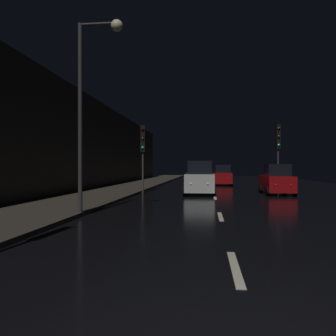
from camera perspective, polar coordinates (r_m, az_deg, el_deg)
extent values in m
cube|color=black|center=(27.74, 7.59, -3.64)|extent=(26.96, 84.00, 0.02)
cube|color=#38332B|center=(28.54, -7.21, -3.36)|extent=(4.40, 84.00, 0.15)
cube|color=#2D2B28|center=(25.99, -14.65, 4.28)|extent=(0.80, 63.00, 7.39)
cube|color=beige|center=(6.46, 11.35, -16.27)|extent=(0.16, 2.20, 0.01)
cube|color=beige|center=(12.63, 8.91, -8.15)|extent=(0.16, 2.20, 0.01)
cube|color=beige|center=(20.07, 8.01, -5.05)|extent=(0.16, 2.20, 0.01)
cube|color=beige|center=(25.66, 7.68, -3.91)|extent=(0.16, 2.20, 0.01)
cube|color=beige|center=(30.19, 7.50, -3.30)|extent=(0.16, 2.20, 0.01)
cube|color=beige|center=(33.37, 7.41, -2.96)|extent=(0.16, 2.20, 0.01)
cylinder|color=#38383A|center=(27.13, 18.22, -0.33)|extent=(0.12, 0.12, 3.19)
cube|color=black|center=(27.23, 18.22, 5.04)|extent=(0.33, 0.36, 1.90)
sphere|color=black|center=(27.12, 18.33, 6.40)|extent=(0.22, 0.22, 0.22)
sphere|color=black|center=(27.05, 18.32, 5.07)|extent=(0.22, 0.22, 0.22)
sphere|color=#19D84C|center=(27.01, 18.32, 3.73)|extent=(0.22, 0.22, 0.22)
cylinder|color=#38383A|center=(23.74, -4.31, -0.78)|extent=(0.12, 0.12, 2.88)
cube|color=black|center=(23.82, -4.31, 4.97)|extent=(0.35, 0.38, 1.90)
sphere|color=black|center=(23.70, -4.34, 6.54)|extent=(0.22, 0.22, 0.22)
sphere|color=black|center=(23.64, -4.34, 5.01)|extent=(0.22, 0.22, 0.22)
sphere|color=#19D84C|center=(23.60, -4.34, 3.48)|extent=(0.22, 0.22, 0.22)
cylinder|color=#2D2D30|center=(12.99, -14.72, 7.92)|extent=(0.16, 0.16, 7.17)
cylinder|color=#2D2D30|center=(13.69, -11.76, 22.89)|extent=(1.40, 0.10, 0.10)
sphere|color=beige|center=(13.47, -8.69, 22.83)|extent=(0.44, 0.44, 0.44)
cube|color=silver|center=(22.61, 5.46, -2.44)|extent=(1.86, 4.34, 1.14)
cube|color=black|center=(22.74, 5.47, 0.10)|extent=(1.58, 2.17, 0.87)
cylinder|color=black|center=(21.12, 7.87, -3.91)|extent=(0.23, 0.66, 0.66)
cylinder|color=black|center=(21.16, 2.91, -3.90)|extent=(0.23, 0.66, 0.66)
cylinder|color=black|center=(24.15, 7.70, -3.39)|extent=(0.23, 0.66, 0.66)
cylinder|color=black|center=(24.18, 3.36, -3.39)|extent=(0.23, 0.66, 0.66)
sphere|color=white|center=(20.48, 6.79, -2.72)|extent=(0.19, 0.19, 0.19)
sphere|color=white|center=(20.50, 3.92, -2.71)|extent=(0.19, 0.19, 0.19)
sphere|color=red|center=(24.73, 6.74, -2.22)|extent=(0.19, 0.19, 0.19)
sphere|color=red|center=(24.75, 4.37, -2.22)|extent=(0.19, 0.19, 0.19)
cube|color=maroon|center=(23.65, 17.99, -2.52)|extent=(1.69, 3.93, 1.03)
cube|color=black|center=(23.49, 18.06, -0.32)|extent=(1.43, 1.97, 0.79)
cylinder|color=black|center=(24.88, 15.49, -3.36)|extent=(0.21, 0.60, 0.60)
cylinder|color=black|center=(25.19, 19.21, -3.32)|extent=(0.21, 0.60, 0.60)
cylinder|color=black|center=(22.17, 16.60, -3.80)|extent=(0.21, 0.60, 0.60)
cylinder|color=black|center=(22.52, 20.75, -3.74)|extent=(0.21, 0.60, 0.60)
sphere|color=slate|center=(25.46, 16.10, -2.33)|extent=(0.17, 0.17, 0.17)
sphere|color=slate|center=(25.63, 18.15, -2.31)|extent=(0.17, 0.17, 0.17)
sphere|color=red|center=(21.68, 17.80, -2.77)|extent=(0.17, 0.17, 0.17)
sphere|color=red|center=(21.88, 20.19, -2.74)|extent=(0.17, 0.17, 0.17)
cube|color=maroon|center=(34.12, 9.25, -1.68)|extent=(1.70, 3.97, 1.04)
cube|color=black|center=(33.96, 9.27, -0.14)|extent=(1.45, 1.98, 0.79)
cylinder|color=black|center=(35.49, 7.80, -2.30)|extent=(0.21, 0.60, 0.60)
cylinder|color=black|center=(35.57, 10.49, -2.29)|extent=(0.21, 0.60, 0.60)
cylinder|color=black|center=(32.71, 7.91, -2.51)|extent=(0.21, 0.60, 0.60)
cylinder|color=black|center=(32.80, 10.83, -2.50)|extent=(0.21, 0.60, 0.60)
sphere|color=slate|center=(36.04, 8.36, -1.58)|extent=(0.17, 0.17, 0.17)
sphere|color=slate|center=(36.08, 9.85, -1.58)|extent=(0.17, 0.17, 0.17)
sphere|color=red|center=(32.15, 8.59, -1.79)|extent=(0.17, 0.17, 0.17)
sphere|color=red|center=(32.20, 10.25, -1.79)|extent=(0.17, 0.17, 0.17)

